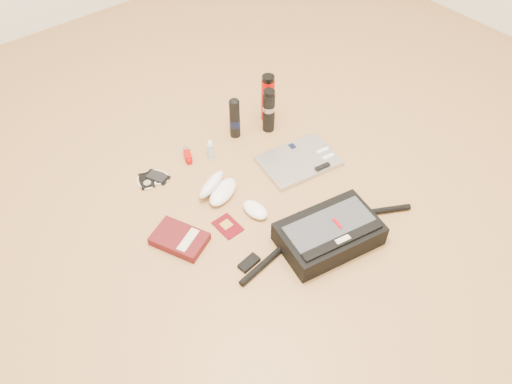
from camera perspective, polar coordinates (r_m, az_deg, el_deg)
ground at (r=2.11m, az=2.29°, el=-1.64°), size 4.00×4.00×0.00m
messenger_bag at (r=1.97m, az=8.31°, el=-4.76°), size 0.79×0.31×0.11m
laptop at (r=2.29m, az=4.95°, el=3.58°), size 0.38×0.29×0.03m
book at (r=2.00m, az=-8.70°, el=-5.29°), size 0.21×0.25×0.04m
passport at (r=2.04m, az=-3.26°, el=-3.92°), size 0.09×0.12×0.01m
mouse at (r=2.07m, az=-0.09°, el=-2.05°), size 0.08×0.13×0.04m
sunglasses_case at (r=2.14m, az=-4.44°, el=0.44°), size 0.22×0.20×0.10m
ipod at (r=2.26m, az=-12.39°, el=1.29°), size 0.11×0.11×0.01m
phone at (r=2.26m, az=-11.25°, el=1.70°), size 0.11×0.12×0.01m
inhaler at (r=2.33m, az=-7.81°, el=4.20°), size 0.06×0.11×0.03m
spray_bottle at (r=2.29m, az=-5.24°, el=4.75°), size 0.03×0.03×0.10m
aerosol_can at (r=2.37m, az=-2.45°, el=8.45°), size 0.05×0.05×0.21m
thermos_black at (r=2.40m, az=1.46°, el=9.29°), size 0.08×0.08×0.23m
thermos_red at (r=2.46m, az=1.36°, el=10.69°), size 0.08×0.08×0.25m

